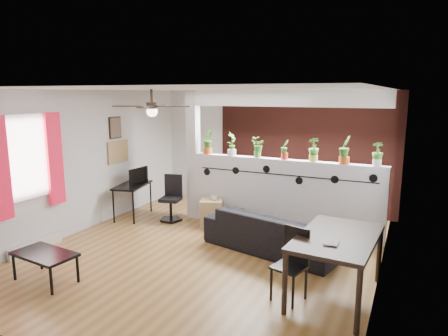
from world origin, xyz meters
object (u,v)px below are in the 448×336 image
Objects in this scene: potted_plant_1 at (232,143)px; cube_shelf at (211,213)px; potted_plant_4 at (314,149)px; dining_table at (337,242)px; potted_plant_3 at (285,149)px; office_chair at (172,201)px; potted_plant_6 at (378,153)px; coffee_table at (45,256)px; folding_chair at (293,257)px; ceiling_fan at (152,108)px; cup at (214,198)px; potted_plant_5 at (345,149)px; computer_desk at (132,187)px; potted_plant_0 at (208,141)px; sofa at (272,232)px; potted_plant_2 at (258,147)px.

potted_plant_1 reaches higher than cube_shelf.
potted_plant_4 is 0.28× the size of dining_table.
potted_plant_3 is 2.51m from office_chair.
potted_plant_4 is at bearing 180.00° from potted_plant_6.
folding_chair is at bearing 17.89° from coffee_table.
ceiling_fan is 2.31m from cup.
potted_plant_5 is 4.22× the size of cup.
folding_chair reaches higher than computer_desk.
office_chair is at bearing 147.15° from folding_chair.
ceiling_fan is at bearing -145.85° from potted_plant_5.
dining_table is (0.82, -2.12, -0.85)m from potted_plant_4.
potted_plant_0 is 0.53m from potted_plant_1.
potted_plant_5 is 4.25m from computer_desk.
potted_plant_3 is at bearing -69.81° from sofa.
ceiling_fan reaches higher than office_chair.
potted_plant_2 reaches higher than sofa.
sofa reaches higher than coffee_table.
cup is (-1.41, 0.66, 0.25)m from sofa.
potted_plant_1 is at bearing -27.49° from sofa.
office_chair is (-0.92, -0.06, -0.16)m from cup.
computer_desk is at bearing -169.67° from office_chair.
potted_plant_5 reaches higher than potted_plant_6.
computer_desk is 0.89m from office_chair.
potted_plant_0 is 0.52× the size of folding_chair.
sofa is 1.57m from folding_chair.
folding_chair is (0.86, -2.37, -1.01)m from potted_plant_3.
potted_plant_6 is 2.68m from folding_chair.
potted_plant_4 is 0.53m from potted_plant_5.
potted_plant_1 is at bearing 73.11° from ceiling_fan.
coffee_table is at bearing -102.05° from potted_plant_0.
potted_plant_1 is 1.20× the size of potted_plant_2.
coffee_table is (-0.98, -3.05, 0.11)m from cube_shelf.
coffee_table is at bearing -117.65° from potted_plant_2.
potted_plant_0 is 0.52× the size of office_chair.
potted_plant_2 reaches higher than cup.
potted_plant_0 reaches higher than office_chair.
computer_desk is at bearing 104.69° from coffee_table.
potted_plant_6 is at bearing -14.76° from cube_shelf.
potted_plant_1 is 1.11× the size of potted_plant_6.
potted_plant_5 is at bearing 180.00° from potted_plant_6.
folding_chair reaches higher than dining_table.
potted_plant_0 is 2.11m from potted_plant_4.
potted_plant_3 is 0.39× the size of coffee_table.
potted_plant_2 is at bearing -180.00° from potted_plant_5.
potted_plant_6 is 0.39× the size of computer_desk.
potted_plant_4 is at bearing -11.04° from cube_shelf.
coffee_table is at bearing -124.18° from potted_plant_3.
potted_plant_3 is 1.06m from potted_plant_5.
potted_plant_2 is (1.05, 0.00, -0.05)m from potted_plant_0.
office_chair is at bearing -1.83° from sofa.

